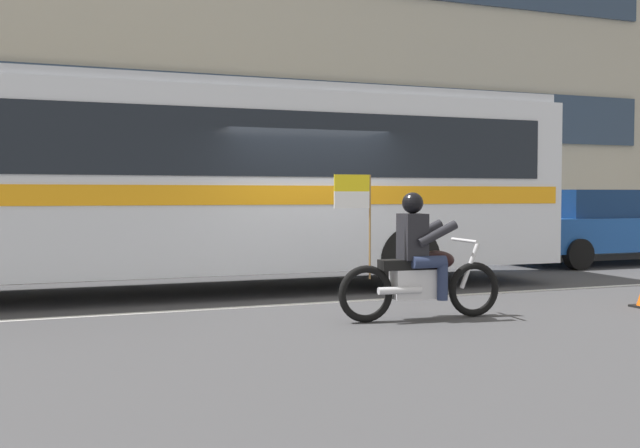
# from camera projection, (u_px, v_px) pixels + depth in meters

# --- Properties ---
(ground_plane) EXTENTS (60.00, 60.00, 0.00)m
(ground_plane) POSITION_uv_depth(u_px,v_px,m) (309.00, 297.00, 10.81)
(ground_plane) COLOR #3D3D3F
(sidewalk_curb) EXTENTS (28.00, 3.80, 0.15)m
(sidewalk_curb) POSITION_uv_depth(u_px,v_px,m) (229.00, 262.00, 15.58)
(sidewalk_curb) COLOR #B7B2A8
(sidewalk_curb) RESTS_ON ground_plane
(lane_center_stripe) EXTENTS (26.60, 0.14, 0.01)m
(lane_center_stripe) POSITION_uv_depth(u_px,v_px,m) (324.00, 303.00, 10.25)
(lane_center_stripe) COLOR silver
(lane_center_stripe) RESTS_ON ground_plane
(office_building_facade) EXTENTS (28.00, 0.89, 10.59)m
(office_building_facade) POSITION_uv_depth(u_px,v_px,m) (206.00, 39.00, 17.50)
(office_building_facade) COLOR gray
(office_building_facade) RESTS_ON ground_plane
(transit_bus) EXTENTS (12.67, 2.72, 3.22)m
(transit_bus) POSITION_uv_depth(u_px,v_px,m) (172.00, 172.00, 11.21)
(transit_bus) COLOR silver
(transit_bus) RESTS_ON ground_plane
(motorcycle_with_rider) EXTENTS (2.19, 0.64, 1.78)m
(motorcycle_with_rider) POSITION_uv_depth(u_px,v_px,m) (419.00, 266.00, 8.85)
(motorcycle_with_rider) COLOR black
(motorcycle_with_rider) RESTS_ON ground_plane
(parked_sedan_curbside) EXTENTS (4.77, 1.89, 1.64)m
(parked_sedan_curbside) POSITION_uv_depth(u_px,v_px,m) (604.00, 226.00, 15.97)
(parked_sedan_curbside) COLOR #194793
(parked_sedan_curbside) RESTS_ON ground_plane
(fire_hydrant) EXTENTS (0.22, 0.30, 0.75)m
(fire_hydrant) POSITION_uv_depth(u_px,v_px,m) (327.00, 243.00, 15.13)
(fire_hydrant) COLOR #4C8C3F
(fire_hydrant) RESTS_ON sidewalk_curb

